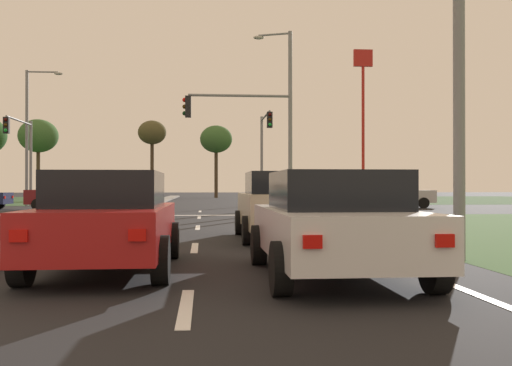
% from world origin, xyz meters
% --- Properties ---
extents(ground_plane, '(200.00, 200.00, 0.00)m').
position_xyz_m(ground_plane, '(0.00, 30.00, 0.00)').
color(ground_plane, black).
extents(grass_verge_far_right, '(35.00, 35.00, 0.01)m').
position_xyz_m(grass_verge_far_right, '(25.50, 54.50, 0.00)').
color(grass_verge_far_right, '#2D4C28').
rests_on(grass_verge_far_right, ground).
extents(median_island_near, '(1.20, 22.00, 0.14)m').
position_xyz_m(median_island_near, '(0.00, 11.00, 0.07)').
color(median_island_near, gray).
rests_on(median_island_near, ground).
extents(median_island_far, '(1.20, 36.00, 0.14)m').
position_xyz_m(median_island_far, '(0.00, 55.00, 0.07)').
color(median_island_far, gray).
rests_on(median_island_far, ground).
extents(lane_dash_near, '(0.14, 2.00, 0.01)m').
position_xyz_m(lane_dash_near, '(3.50, 3.18, 0.01)').
color(lane_dash_near, silver).
rests_on(lane_dash_near, ground).
extents(lane_dash_second, '(0.14, 2.00, 0.01)m').
position_xyz_m(lane_dash_second, '(3.50, 9.18, 0.01)').
color(lane_dash_second, silver).
rests_on(lane_dash_second, ground).
extents(lane_dash_third, '(0.14, 2.00, 0.01)m').
position_xyz_m(lane_dash_third, '(3.50, 15.18, 0.01)').
color(lane_dash_third, silver).
rests_on(lane_dash_third, ground).
extents(lane_dash_fourth, '(0.14, 2.00, 0.01)m').
position_xyz_m(lane_dash_fourth, '(3.50, 21.18, 0.01)').
color(lane_dash_fourth, silver).
rests_on(lane_dash_fourth, ground).
extents(lane_dash_fifth, '(0.14, 2.00, 0.01)m').
position_xyz_m(lane_dash_fifth, '(3.50, 27.18, 0.01)').
color(lane_dash_fifth, silver).
rests_on(lane_dash_fifth, ground).
extents(edge_line_right, '(0.14, 24.00, 0.01)m').
position_xyz_m(edge_line_right, '(6.85, 12.00, 0.01)').
color(edge_line_right, silver).
rests_on(edge_line_right, ground).
extents(stop_bar_near, '(6.40, 0.50, 0.01)m').
position_xyz_m(stop_bar_near, '(3.80, 23.00, 0.01)').
color(stop_bar_near, silver).
rests_on(stop_bar_near, ground).
extents(crosswalk_bar_second, '(0.70, 2.80, 0.01)m').
position_xyz_m(crosswalk_bar_second, '(-5.25, 24.80, 0.01)').
color(crosswalk_bar_second, silver).
rests_on(crosswalk_bar_second, ground).
extents(crosswalk_bar_third, '(0.70, 2.80, 0.01)m').
position_xyz_m(crosswalk_bar_third, '(-4.10, 24.80, 0.01)').
color(crosswalk_bar_third, silver).
rests_on(crosswalk_bar_third, ground).
extents(crosswalk_bar_fourth, '(0.70, 2.80, 0.01)m').
position_xyz_m(crosswalk_bar_fourth, '(-2.95, 24.80, 0.01)').
color(crosswalk_bar_fourth, silver).
rests_on(crosswalk_bar_fourth, ground).
extents(crosswalk_bar_fifth, '(0.70, 2.80, 0.01)m').
position_xyz_m(crosswalk_bar_fifth, '(-1.80, 24.80, 0.01)').
color(crosswalk_bar_fifth, silver).
rests_on(crosswalk_bar_fifth, ground).
extents(crosswalk_bar_sixth, '(0.70, 2.80, 0.01)m').
position_xyz_m(crosswalk_bar_sixth, '(-0.65, 24.80, 0.01)').
color(crosswalk_bar_sixth, silver).
rests_on(crosswalk_bar_sixth, ground).
extents(car_silver_near, '(4.51, 2.05, 1.58)m').
position_xyz_m(car_silver_near, '(15.04, 31.27, 0.81)').
color(car_silver_near, '#B7B7BC').
rests_on(car_silver_near, ground).
extents(car_white_second, '(2.06, 4.36, 1.47)m').
position_xyz_m(car_white_second, '(5.49, 5.06, 0.76)').
color(car_white_second, silver).
rests_on(car_white_second, ground).
extents(car_beige_third, '(2.05, 4.42, 1.62)m').
position_xyz_m(car_beige_third, '(5.54, 11.03, 0.82)').
color(car_beige_third, '#BCAD8E').
rests_on(car_beige_third, ground).
extents(car_maroon_fourth, '(4.17, 1.96, 1.62)m').
position_xyz_m(car_maroon_fourth, '(-3.75, 29.97, 0.82)').
color(car_maroon_fourth, maroon).
rests_on(car_maroon_fourth, ground).
extents(car_red_fifth, '(1.95, 4.42, 1.49)m').
position_xyz_m(car_red_fifth, '(2.27, 5.99, 0.76)').
color(car_red_fifth, '#A31919').
rests_on(car_red_fifth, ground).
extents(car_teal_sixth, '(2.08, 4.31, 1.49)m').
position_xyz_m(car_teal_sixth, '(-2.37, 58.81, 0.77)').
color(car_teal_sixth, '#19565B').
rests_on(car_teal_sixth, ground).
extents(traffic_signal_near_right, '(4.96, 0.32, 5.62)m').
position_xyz_m(traffic_signal_near_right, '(5.80, 23.40, 3.89)').
color(traffic_signal_near_right, gray).
rests_on(traffic_signal_near_right, ground).
extents(traffic_signal_far_right, '(0.32, 5.18, 6.03)m').
position_xyz_m(traffic_signal_far_right, '(7.60, 34.78, 4.17)').
color(traffic_signal_far_right, gray).
rests_on(traffic_signal_far_right, ground).
extents(traffic_signal_far_left, '(0.32, 5.14, 5.57)m').
position_xyz_m(traffic_signal_far_left, '(-7.60, 34.72, 3.87)').
color(traffic_signal_far_left, gray).
rests_on(traffic_signal_far_left, ground).
extents(street_lamp_second, '(1.94, 0.85, 9.18)m').
position_xyz_m(street_lamp_second, '(7.91, 26.60, 5.10)').
color(street_lamp_second, gray).
rests_on(street_lamp_second, ground).
extents(street_lamp_third, '(2.45, 0.29, 9.04)m').
position_xyz_m(street_lamp_third, '(-7.85, 37.29, 5.07)').
color(street_lamp_third, gray).
rests_on(street_lamp_third, ground).
extents(pedestrian_at_median, '(0.34, 0.34, 1.67)m').
position_xyz_m(pedestrian_at_median, '(0.08, 43.40, 1.15)').
color(pedestrian_at_median, maroon).
rests_on(pedestrian_at_median, median_island_far).
extents(fastfood_pole_sign, '(1.80, 0.40, 14.26)m').
position_xyz_m(fastfood_pole_sign, '(18.71, 51.45, 10.17)').
color(fastfood_pole_sign, red).
rests_on(fastfood_pole_sign, ground).
extents(treeline_second, '(4.27, 4.27, 8.66)m').
position_xyz_m(treeline_second, '(-14.37, 63.15, 6.79)').
color(treeline_second, '#423323').
rests_on(treeline_second, ground).
extents(treeline_third, '(3.23, 3.23, 8.89)m').
position_xyz_m(treeline_third, '(-2.23, 65.27, 7.37)').
color(treeline_third, '#423323').
rests_on(treeline_third, ground).
extents(treeline_fourth, '(3.70, 3.70, 8.33)m').
position_xyz_m(treeline_fourth, '(5.10, 64.69, 6.68)').
color(treeline_fourth, '#423323').
rests_on(treeline_fourth, ground).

